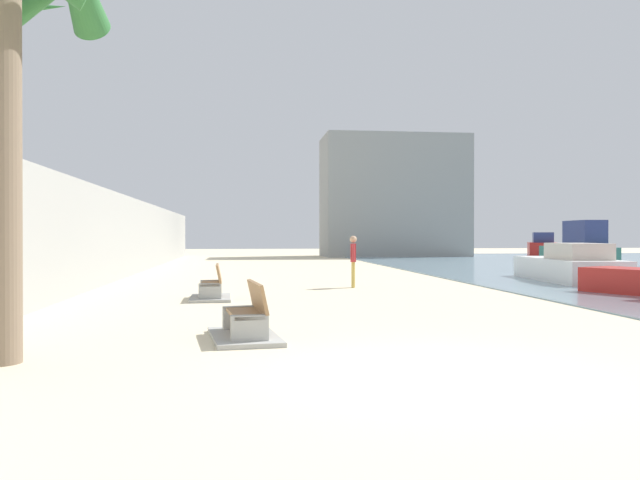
{
  "coord_description": "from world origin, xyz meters",
  "views": [
    {
      "loc": [
        -2.33,
        -8.16,
        1.78
      ],
      "look_at": [
        0.68,
        16.27,
        1.61
      ],
      "focal_mm": 36.56,
      "sensor_mm": 36.0,
      "label": 1
    }
  ],
  "objects_px": {
    "person_walking": "(353,257)",
    "boat_nearest": "(543,247)",
    "bench_near": "(246,325)",
    "boat_far_right": "(579,253)",
    "boat_mid_bay": "(570,266)",
    "bench_far": "(212,291)"
  },
  "relations": [
    {
      "from": "person_walking",
      "to": "boat_nearest",
      "type": "xyz_separation_m",
      "value": [
        20.73,
        28.68,
        -0.24
      ]
    },
    {
      "from": "bench_near",
      "to": "boat_far_right",
      "type": "bearing_deg",
      "value": 48.89
    },
    {
      "from": "boat_mid_bay",
      "to": "boat_far_right",
      "type": "xyz_separation_m",
      "value": [
        3.83,
        6.32,
        0.34
      ]
    },
    {
      "from": "bench_far",
      "to": "boat_far_right",
      "type": "bearing_deg",
      "value": 33.99
    },
    {
      "from": "boat_mid_bay",
      "to": "boat_far_right",
      "type": "distance_m",
      "value": 7.4
    },
    {
      "from": "bench_near",
      "to": "boat_far_right",
      "type": "relative_size",
      "value": 0.39
    },
    {
      "from": "bench_far",
      "to": "person_walking",
      "type": "relative_size",
      "value": 1.2
    },
    {
      "from": "bench_far",
      "to": "boat_nearest",
      "type": "relative_size",
      "value": 0.44
    },
    {
      "from": "boat_nearest",
      "to": "boat_far_right",
      "type": "bearing_deg",
      "value": -111.62
    },
    {
      "from": "boat_mid_bay",
      "to": "boat_nearest",
      "type": "distance_m",
      "value": 29.45
    },
    {
      "from": "person_walking",
      "to": "boat_mid_bay",
      "type": "distance_m",
      "value": 8.94
    },
    {
      "from": "boat_mid_bay",
      "to": "boat_far_right",
      "type": "bearing_deg",
      "value": 58.79
    },
    {
      "from": "bench_far",
      "to": "boat_mid_bay",
      "type": "height_order",
      "value": "boat_mid_bay"
    },
    {
      "from": "bench_far",
      "to": "boat_mid_bay",
      "type": "distance_m",
      "value": 14.37
    },
    {
      "from": "person_walking",
      "to": "bench_near",
      "type": "bearing_deg",
      "value": -109.41
    },
    {
      "from": "boat_mid_bay",
      "to": "boat_nearest",
      "type": "xyz_separation_m",
      "value": [
        11.99,
        26.9,
        0.2
      ]
    },
    {
      "from": "person_walking",
      "to": "boat_mid_bay",
      "type": "xyz_separation_m",
      "value": [
        8.75,
        1.78,
        -0.45
      ]
    },
    {
      "from": "boat_far_right",
      "to": "boat_mid_bay",
      "type": "bearing_deg",
      "value": -121.21
    },
    {
      "from": "bench_far",
      "to": "boat_far_right",
      "type": "xyz_separation_m",
      "value": [
        17.19,
        11.6,
        0.7
      ]
    },
    {
      "from": "bench_far",
      "to": "boat_nearest",
      "type": "height_order",
      "value": "boat_nearest"
    },
    {
      "from": "boat_far_right",
      "to": "bench_near",
      "type": "bearing_deg",
      "value": -131.11
    },
    {
      "from": "boat_nearest",
      "to": "bench_near",
      "type": "bearing_deg",
      "value": -121.92
    }
  ]
}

